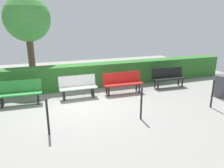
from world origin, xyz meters
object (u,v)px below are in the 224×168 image
bench_red (123,82)px  bench_white (78,86)px  bench_green (20,91)px  trash_bin (221,86)px  tree_near (27,20)px  bench_black (168,77)px

bench_red → bench_white: size_ratio=1.15×
bench_red → bench_green: 3.94m
bench_red → trash_bin: size_ratio=1.89×
bench_red → bench_green: bench_red is taller
bench_red → tree_near: bearing=-38.6°
bench_green → bench_red: bearing=-178.8°
bench_white → bench_red: bearing=177.6°
bench_white → bench_green: bearing=0.4°
bench_black → tree_near: 6.87m
trash_bin → bench_red: bearing=-25.8°
bench_green → bench_black: bearing=-177.5°
bench_white → trash_bin: (-5.33, 1.78, -0.04)m
bench_green → trash_bin: 7.63m
bench_white → tree_near: (1.64, -2.84, 2.47)m
bench_green → bench_white: bearing=-177.5°
bench_white → tree_near: tree_near is taller
tree_near → trash_bin: bearing=146.4°
bench_black → bench_red: 2.27m
bench_white → bench_green: (2.09, -0.00, 0.00)m
bench_white → tree_near: size_ratio=0.36×
bench_black → tree_near: (5.74, -2.85, 2.47)m
bench_white → trash_bin: trash_bin is taller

